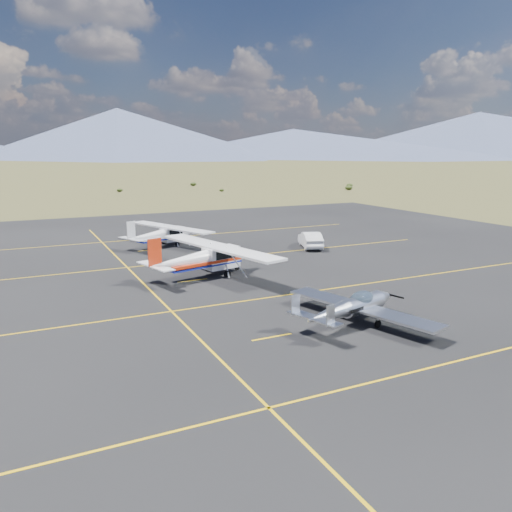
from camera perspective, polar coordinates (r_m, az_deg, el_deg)
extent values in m
plane|color=#383D1C|center=(26.85, 4.05, -5.80)|extent=(1600.00, 1600.00, 0.00)
cube|color=black|center=(32.85, -2.04, -2.45)|extent=(72.00, 72.00, 0.02)
cube|color=silver|center=(24.92, 11.94, -5.78)|extent=(3.59, 8.39, 0.11)
ellipsoid|color=#99BFD8|center=(24.79, 11.98, -4.80)|extent=(1.70, 1.26, 0.76)
cube|color=silver|center=(22.28, 6.68, -7.04)|extent=(1.39, 2.85, 0.06)
cube|color=silver|center=(21.43, 8.52, -6.70)|extent=(0.51, 0.19, 0.93)
cube|color=silver|center=(22.71, 4.54, -5.52)|extent=(0.51, 0.19, 0.93)
cylinder|color=black|center=(26.24, 13.82, -6.17)|extent=(0.33, 0.17, 0.32)
cylinder|color=black|center=(24.33, 13.75, -7.55)|extent=(0.38, 0.20, 0.37)
cylinder|color=black|center=(25.57, 9.62, -6.40)|extent=(0.38, 0.20, 0.37)
cube|color=white|center=(33.66, -4.00, -0.15)|extent=(2.56, 1.76, 1.43)
cube|color=white|center=(33.39, -4.32, 1.04)|extent=(4.51, 11.70, 0.15)
cube|color=black|center=(33.60, -4.01, 0.34)|extent=(1.96, 1.64, 0.58)
cube|color=red|center=(32.91, -5.93, -0.66)|extent=(5.44, 2.52, 0.19)
cube|color=red|center=(30.84, -11.50, 0.42)|extent=(0.89, 0.30, 1.70)
cube|color=white|center=(31.02, -11.43, -1.12)|extent=(1.62, 3.48, 0.06)
cylinder|color=black|center=(34.68, -2.15, -1.33)|extent=(0.40, 0.20, 0.38)
cylinder|color=black|center=(32.81, -3.27, -2.04)|extent=(0.49, 0.25, 0.47)
cylinder|color=black|center=(34.56, -5.50, -1.36)|extent=(0.49, 0.25, 0.47)
cube|color=silver|center=(44.54, -9.54, 2.48)|extent=(2.23, 1.71, 1.22)
cube|color=silver|center=(44.33, -9.75, 3.26)|extent=(5.07, 9.70, 0.13)
cube|color=black|center=(44.50, -9.55, 2.80)|extent=(1.74, 1.54, 0.50)
cube|color=silver|center=(43.85, -10.73, 2.17)|extent=(4.57, 2.69, 0.16)
cube|color=silver|center=(41.93, -14.09, 2.88)|extent=(0.73, 0.35, 1.44)
cube|color=silver|center=(42.05, -14.04, 1.92)|extent=(1.72, 2.92, 0.05)
cylinder|color=black|center=(45.41, -8.35, 1.70)|extent=(0.33, 0.21, 0.32)
cylinder|color=black|center=(43.78, -9.00, 1.34)|extent=(0.41, 0.26, 0.40)
cylinder|color=black|center=(45.24, -10.52, 1.63)|extent=(0.41, 0.26, 0.40)
imported|color=white|center=(42.93, 6.23, 1.88)|extent=(2.83, 4.44, 1.38)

